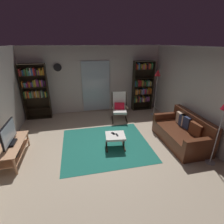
{
  "coord_description": "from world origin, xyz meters",
  "views": [
    {
      "loc": [
        -0.69,
        -3.77,
        2.7
      ],
      "look_at": [
        0.27,
        0.65,
        0.81
      ],
      "focal_mm": 26.85,
      "sensor_mm": 36.0,
      "label": 1
    }
  ],
  "objects_px": {
    "bookshelf_near_sofa": "(142,86)",
    "leather_sofa": "(182,133)",
    "cell_phone": "(113,133)",
    "floor_lamp_by_sofa": "(223,115)",
    "lounge_armchair": "(119,106)",
    "ottoman": "(115,137)",
    "wall_clock": "(58,67)",
    "tv_stand": "(12,149)",
    "floor_lamp_by_shelf": "(157,78)",
    "television": "(9,135)",
    "bookshelf_near_tv": "(35,87)",
    "tv_remote": "(117,135)"
  },
  "relations": [
    {
      "from": "television",
      "to": "leather_sofa",
      "type": "relative_size",
      "value": 0.48
    },
    {
      "from": "bookshelf_near_sofa",
      "to": "lounge_armchair",
      "type": "relative_size",
      "value": 1.99
    },
    {
      "from": "tv_stand",
      "to": "floor_lamp_by_sofa",
      "type": "relative_size",
      "value": 0.78
    },
    {
      "from": "lounge_armchair",
      "to": "floor_lamp_by_shelf",
      "type": "relative_size",
      "value": 0.58
    },
    {
      "from": "ottoman",
      "to": "tv_remote",
      "type": "relative_size",
      "value": 3.99
    },
    {
      "from": "cell_phone",
      "to": "floor_lamp_by_sofa",
      "type": "xyz_separation_m",
      "value": [
        2.14,
        -1.21,
        0.87
      ]
    },
    {
      "from": "tv_stand",
      "to": "wall_clock",
      "type": "height_order",
      "value": "wall_clock"
    },
    {
      "from": "tv_stand",
      "to": "bookshelf_near_tv",
      "type": "xyz_separation_m",
      "value": [
        0.19,
        2.55,
        0.9
      ]
    },
    {
      "from": "lounge_armchair",
      "to": "cell_phone",
      "type": "height_order",
      "value": "lounge_armchair"
    },
    {
      "from": "floor_lamp_by_sofa",
      "to": "wall_clock",
      "type": "distance_m",
      "value": 5.37
    },
    {
      "from": "tv_stand",
      "to": "leather_sofa",
      "type": "relative_size",
      "value": 0.72
    },
    {
      "from": "lounge_armchair",
      "to": "cell_phone",
      "type": "bearing_deg",
      "value": -109.95
    },
    {
      "from": "bookshelf_near_sofa",
      "to": "cell_phone",
      "type": "height_order",
      "value": "bookshelf_near_sofa"
    },
    {
      "from": "cell_phone",
      "to": "floor_lamp_by_shelf",
      "type": "bearing_deg",
      "value": 17.8
    },
    {
      "from": "ottoman",
      "to": "tv_remote",
      "type": "distance_m",
      "value": 0.09
    },
    {
      "from": "tv_stand",
      "to": "leather_sofa",
      "type": "height_order",
      "value": "leather_sofa"
    },
    {
      "from": "tv_stand",
      "to": "floor_lamp_by_sofa",
      "type": "xyz_separation_m",
      "value": [
        4.68,
        -1.14,
        0.96
      ]
    },
    {
      "from": "television",
      "to": "ottoman",
      "type": "distance_m",
      "value": 2.6
    },
    {
      "from": "tv_remote",
      "to": "floor_lamp_by_shelf",
      "type": "distance_m",
      "value": 2.98
    },
    {
      "from": "bookshelf_near_sofa",
      "to": "cell_phone",
      "type": "distance_m",
      "value": 3.17
    },
    {
      "from": "bookshelf_near_sofa",
      "to": "wall_clock",
      "type": "xyz_separation_m",
      "value": [
        -3.31,
        0.16,
        0.82
      ]
    },
    {
      "from": "lounge_armchair",
      "to": "ottoman",
      "type": "height_order",
      "value": "lounge_armchair"
    },
    {
      "from": "bookshelf_near_tv",
      "to": "bookshelf_near_sofa",
      "type": "relative_size",
      "value": 1.0
    },
    {
      "from": "television",
      "to": "tv_stand",
      "type": "bearing_deg",
      "value": -96.68
    },
    {
      "from": "tv_stand",
      "to": "ottoman",
      "type": "distance_m",
      "value": 2.57
    },
    {
      "from": "bookshelf_near_sofa",
      "to": "leather_sofa",
      "type": "height_order",
      "value": "bookshelf_near_sofa"
    },
    {
      "from": "lounge_armchair",
      "to": "tv_remote",
      "type": "relative_size",
      "value": 7.1
    },
    {
      "from": "bookshelf_near_sofa",
      "to": "lounge_armchair",
      "type": "distance_m",
      "value": 1.53
    },
    {
      "from": "television",
      "to": "tv_remote",
      "type": "relative_size",
      "value": 5.76
    },
    {
      "from": "lounge_armchair",
      "to": "cell_phone",
      "type": "distance_m",
      "value": 1.81
    },
    {
      "from": "bookshelf_near_sofa",
      "to": "ottoman",
      "type": "bearing_deg",
      "value": -124.17
    },
    {
      "from": "bookshelf_near_sofa",
      "to": "wall_clock",
      "type": "height_order",
      "value": "bookshelf_near_sofa"
    },
    {
      "from": "tv_remote",
      "to": "wall_clock",
      "type": "height_order",
      "value": "wall_clock"
    },
    {
      "from": "bookshelf_near_tv",
      "to": "lounge_armchair",
      "type": "xyz_separation_m",
      "value": [
        2.96,
        -0.78,
        -0.66
      ]
    },
    {
      "from": "cell_phone",
      "to": "leather_sofa",
      "type": "bearing_deg",
      "value": -30.41
    },
    {
      "from": "leather_sofa",
      "to": "ottoman",
      "type": "relative_size",
      "value": 3.03
    },
    {
      "from": "wall_clock",
      "to": "ottoman",
      "type": "bearing_deg",
      "value": -60.91
    },
    {
      "from": "cell_phone",
      "to": "wall_clock",
      "type": "height_order",
      "value": "wall_clock"
    },
    {
      "from": "bookshelf_near_sofa",
      "to": "wall_clock",
      "type": "relative_size",
      "value": 7.0
    },
    {
      "from": "cell_phone",
      "to": "wall_clock",
      "type": "xyz_separation_m",
      "value": [
        -1.5,
        2.68,
        1.46
      ]
    },
    {
      "from": "bookshelf_near_sofa",
      "to": "floor_lamp_by_shelf",
      "type": "bearing_deg",
      "value": -68.59
    },
    {
      "from": "bookshelf_near_sofa",
      "to": "ottoman",
      "type": "height_order",
      "value": "bookshelf_near_sofa"
    },
    {
      "from": "ottoman",
      "to": "tv_remote",
      "type": "height_order",
      "value": "tv_remote"
    },
    {
      "from": "tv_remote",
      "to": "cell_phone",
      "type": "height_order",
      "value": "tv_remote"
    },
    {
      "from": "tv_stand",
      "to": "television",
      "type": "relative_size",
      "value": 1.51
    },
    {
      "from": "bookshelf_near_sofa",
      "to": "ottoman",
      "type": "distance_m",
      "value": 3.23
    },
    {
      "from": "bookshelf_near_tv",
      "to": "leather_sofa",
      "type": "distance_m",
      "value": 5.19
    },
    {
      "from": "bookshelf_near_sofa",
      "to": "floor_lamp_by_sofa",
      "type": "relative_size",
      "value": 1.26
    },
    {
      "from": "ottoman",
      "to": "cell_phone",
      "type": "relative_size",
      "value": 4.1
    },
    {
      "from": "bookshelf_near_sofa",
      "to": "floor_lamp_by_sofa",
      "type": "distance_m",
      "value": 3.75
    }
  ]
}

